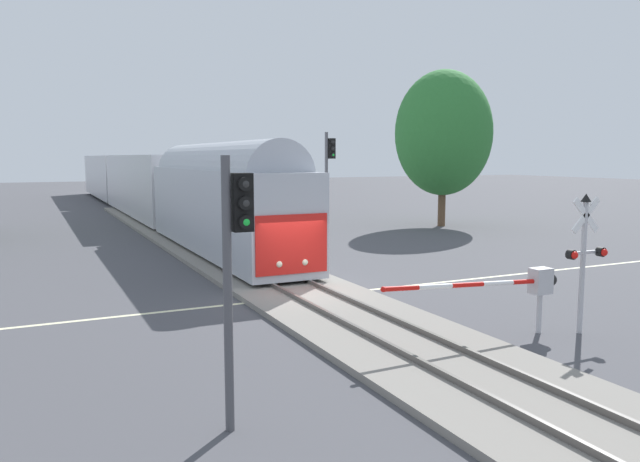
# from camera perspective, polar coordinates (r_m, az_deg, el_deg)

# --- Properties ---
(ground_plane) EXTENTS (220.00, 220.00, 0.00)m
(ground_plane) POSITION_cam_1_polar(r_m,az_deg,el_deg) (21.34, -1.43, -6.11)
(ground_plane) COLOR #47474C
(road_centre_stripe) EXTENTS (44.00, 0.20, 0.01)m
(road_centre_stripe) POSITION_cam_1_polar(r_m,az_deg,el_deg) (21.33, -1.43, -6.10)
(road_centre_stripe) COLOR beige
(road_centre_stripe) RESTS_ON ground
(railway_track) EXTENTS (4.40, 80.00, 0.32)m
(railway_track) POSITION_cam_1_polar(r_m,az_deg,el_deg) (21.31, -1.43, -5.86)
(railway_track) COLOR gray
(railway_track) RESTS_ON ground
(commuter_train) EXTENTS (3.04, 65.72, 5.16)m
(commuter_train) POSITION_cam_1_polar(r_m,az_deg,el_deg) (51.64, -16.04, 4.32)
(commuter_train) COLOR #B2B7C1
(commuter_train) RESTS_ON railway_track
(crossing_gate_near) EXTENTS (5.57, 0.40, 1.80)m
(crossing_gate_near) POSITION_cam_1_polar(r_m,az_deg,el_deg) (17.39, 18.34, -4.67)
(crossing_gate_near) COLOR #B7B7BC
(crossing_gate_near) RESTS_ON ground
(crossing_signal_mast) EXTENTS (1.36, 0.44, 3.82)m
(crossing_signal_mast) POSITION_cam_1_polar(r_m,az_deg,el_deg) (18.02, 23.27, -1.52)
(crossing_signal_mast) COLOR #B2B2B7
(crossing_signal_mast) RESTS_ON ground
(traffic_signal_far_side) EXTENTS (0.53, 0.38, 6.00)m
(traffic_signal_far_side) POSITION_cam_1_polar(r_m,az_deg,el_deg) (30.69, 0.82, 5.41)
(traffic_signal_far_side) COLOR #4C4C51
(traffic_signal_far_side) RESTS_ON ground
(traffic_signal_near_left) EXTENTS (0.53, 0.38, 4.82)m
(traffic_signal_near_left) POSITION_cam_1_polar(r_m,az_deg,el_deg) (10.62, -7.81, -1.62)
(traffic_signal_near_left) COLOR #4C4C51
(traffic_signal_near_left) RESTS_ON ground
(maple_right_background) EXTENTS (6.62, 6.62, 10.68)m
(maple_right_background) POSITION_cam_1_polar(r_m,az_deg,el_deg) (43.50, 11.34, 8.86)
(maple_right_background) COLOR brown
(maple_right_background) RESTS_ON ground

